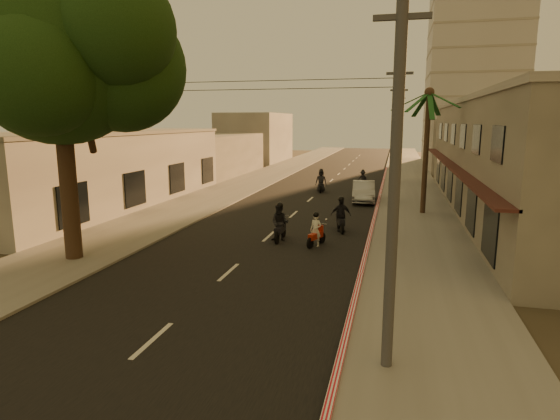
{
  "coord_description": "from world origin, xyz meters",
  "views": [
    {
      "loc": [
        6.21,
        -14.62,
        5.86
      ],
      "look_at": [
        0.63,
        7.88,
        1.45
      ],
      "focal_mm": 30.0,
      "sensor_mm": 36.0,
      "label": 1
    }
  ],
  "objects_px": {
    "scooter_red": "(316,231)",
    "parked_car": "(364,192)",
    "palm_tree": "(429,100)",
    "scooter_far_a": "(321,182)",
    "broadleaf_tree": "(68,54)",
    "scooter_mid_a": "(280,224)",
    "scooter_far_b": "(363,179)",
    "scooter_mid_b": "(341,216)"
  },
  "relations": [
    {
      "from": "scooter_red",
      "to": "scooter_far_a",
      "type": "bearing_deg",
      "value": 117.58
    },
    {
      "from": "scooter_mid_a",
      "to": "scooter_mid_b",
      "type": "relative_size",
      "value": 1.03
    },
    {
      "from": "palm_tree",
      "to": "scooter_far_b",
      "type": "height_order",
      "value": "palm_tree"
    },
    {
      "from": "palm_tree",
      "to": "scooter_far_a",
      "type": "height_order",
      "value": "palm_tree"
    },
    {
      "from": "scooter_red",
      "to": "scooter_far_a",
      "type": "distance_m",
      "value": 17.35
    },
    {
      "from": "scooter_far_a",
      "to": "parked_car",
      "type": "bearing_deg",
      "value": -53.23
    },
    {
      "from": "broadleaf_tree",
      "to": "scooter_far_a",
      "type": "height_order",
      "value": "broadleaf_tree"
    },
    {
      "from": "scooter_red",
      "to": "parked_car",
      "type": "height_order",
      "value": "scooter_red"
    },
    {
      "from": "scooter_mid_b",
      "to": "scooter_far_b",
      "type": "distance_m",
      "value": 18.2
    },
    {
      "from": "scooter_mid_a",
      "to": "parked_car",
      "type": "height_order",
      "value": "scooter_mid_a"
    },
    {
      "from": "scooter_mid_a",
      "to": "scooter_far_a",
      "type": "bearing_deg",
      "value": 91.93
    },
    {
      "from": "scooter_far_b",
      "to": "parked_car",
      "type": "relative_size",
      "value": 0.34
    },
    {
      "from": "broadleaf_tree",
      "to": "scooter_far_a",
      "type": "distance_m",
      "value": 24.03
    },
    {
      "from": "broadleaf_tree",
      "to": "scooter_mid_a",
      "type": "height_order",
      "value": "broadleaf_tree"
    },
    {
      "from": "palm_tree",
      "to": "scooter_far_a",
      "type": "relative_size",
      "value": 4.07
    },
    {
      "from": "scooter_mid_b",
      "to": "scooter_far_b",
      "type": "xyz_separation_m",
      "value": [
        -0.12,
        18.19,
        -0.16
      ]
    },
    {
      "from": "parked_car",
      "to": "palm_tree",
      "type": "bearing_deg",
      "value": -49.16
    },
    {
      "from": "broadleaf_tree",
      "to": "scooter_far_b",
      "type": "relative_size",
      "value": 7.69
    },
    {
      "from": "scooter_red",
      "to": "parked_car",
      "type": "relative_size",
      "value": 0.36
    },
    {
      "from": "parked_car",
      "to": "scooter_far_b",
      "type": "bearing_deg",
      "value": 90.3
    },
    {
      "from": "scooter_mid_a",
      "to": "scooter_far_a",
      "type": "xyz_separation_m",
      "value": [
        -0.58,
        16.62,
        0.01
      ]
    },
    {
      "from": "scooter_mid_a",
      "to": "parked_car",
      "type": "xyz_separation_m",
      "value": [
        3.21,
        12.72,
        -0.13
      ]
    },
    {
      "from": "scooter_far_b",
      "to": "broadleaf_tree",
      "type": "bearing_deg",
      "value": -94.97
    },
    {
      "from": "scooter_mid_a",
      "to": "parked_car",
      "type": "relative_size",
      "value": 0.43
    },
    {
      "from": "palm_tree",
      "to": "parked_car",
      "type": "xyz_separation_m",
      "value": [
        -4.01,
        4.01,
        -6.4
      ]
    },
    {
      "from": "scooter_mid_a",
      "to": "parked_car",
      "type": "distance_m",
      "value": 13.12
    },
    {
      "from": "scooter_far_a",
      "to": "broadleaf_tree",
      "type": "bearing_deg",
      "value": -114.8
    },
    {
      "from": "broadleaf_tree",
      "to": "parked_car",
      "type": "relative_size",
      "value": 2.58
    },
    {
      "from": "scooter_red",
      "to": "scooter_mid_b",
      "type": "relative_size",
      "value": 0.86
    },
    {
      "from": "scooter_far_b",
      "to": "scooter_mid_b",
      "type": "bearing_deg",
      "value": -73.71
    },
    {
      "from": "scooter_red",
      "to": "scooter_mid_b",
      "type": "height_order",
      "value": "scooter_mid_b"
    },
    {
      "from": "scooter_red",
      "to": "scooter_mid_a",
      "type": "height_order",
      "value": "scooter_mid_a"
    },
    {
      "from": "palm_tree",
      "to": "broadleaf_tree",
      "type": "bearing_deg",
      "value": -136.52
    },
    {
      "from": "palm_tree",
      "to": "parked_car",
      "type": "relative_size",
      "value": 1.75
    },
    {
      "from": "scooter_red",
      "to": "parked_car",
      "type": "xyz_separation_m",
      "value": [
        1.32,
        13.27,
        0.01
      ]
    },
    {
      "from": "scooter_mid_a",
      "to": "scooter_far_b",
      "type": "distance_m",
      "value": 21.09
    },
    {
      "from": "broadleaf_tree",
      "to": "scooter_mid_a",
      "type": "relative_size",
      "value": 6.05
    },
    {
      "from": "scooter_red",
      "to": "scooter_mid_b",
      "type": "distance_m",
      "value": 3.39
    },
    {
      "from": "broadleaf_tree",
      "to": "scooter_far_a",
      "type": "bearing_deg",
      "value": 72.64
    },
    {
      "from": "scooter_mid_b",
      "to": "scooter_far_a",
      "type": "bearing_deg",
      "value": 88.23
    },
    {
      "from": "scooter_far_a",
      "to": "parked_car",
      "type": "xyz_separation_m",
      "value": [
        3.8,
        -3.9,
        -0.14
      ]
    },
    {
      "from": "palm_tree",
      "to": "scooter_far_a",
      "type": "bearing_deg",
      "value": 134.62
    }
  ]
}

